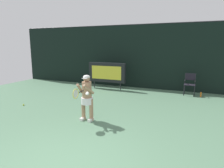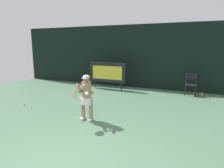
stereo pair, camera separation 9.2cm
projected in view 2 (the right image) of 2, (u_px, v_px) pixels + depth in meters
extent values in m
cube|color=black|center=(155.00, 57.00, 11.34)|extent=(18.00, 0.12, 3.60)
cylinder|color=#38383D|center=(156.00, 24.00, 11.00)|extent=(18.00, 0.05, 0.05)
cube|color=black|center=(108.00, 72.00, 11.47)|extent=(2.20, 0.20, 1.10)
cube|color=gold|center=(107.00, 73.00, 11.38)|extent=(1.80, 0.01, 0.75)
cylinder|color=#2D2D33|center=(95.00, 84.00, 11.94)|extent=(0.05, 0.05, 0.40)
cylinder|color=#2D2D33|center=(121.00, 87.00, 11.29)|extent=(0.05, 0.05, 0.40)
cylinder|color=black|center=(185.00, 91.00, 9.99)|extent=(0.04, 0.04, 0.52)
cylinder|color=black|center=(195.00, 92.00, 9.80)|extent=(0.04, 0.04, 0.52)
cylinder|color=black|center=(185.00, 89.00, 10.35)|extent=(0.04, 0.04, 0.52)
cylinder|color=black|center=(196.00, 90.00, 10.16)|extent=(0.04, 0.04, 0.52)
cube|color=black|center=(191.00, 85.00, 10.02)|extent=(0.52, 0.44, 0.03)
cylinder|color=black|center=(186.00, 79.00, 10.25)|extent=(0.04, 0.04, 0.56)
cylinder|color=black|center=(196.00, 79.00, 10.06)|extent=(0.04, 0.04, 0.56)
cube|color=black|center=(191.00, 77.00, 10.13)|extent=(0.48, 0.02, 0.34)
cylinder|color=black|center=(186.00, 80.00, 10.08)|extent=(0.04, 0.44, 0.04)
cylinder|color=black|center=(196.00, 81.00, 9.89)|extent=(0.04, 0.44, 0.04)
cylinder|color=orange|center=(202.00, 95.00, 9.74)|extent=(0.07, 0.07, 0.24)
cylinder|color=black|center=(202.00, 92.00, 9.71)|extent=(0.03, 0.03, 0.03)
cube|color=white|center=(83.00, 118.00, 6.81)|extent=(0.11, 0.26, 0.09)
cube|color=white|center=(90.00, 120.00, 6.69)|extent=(0.11, 0.26, 0.09)
cylinder|color=#A37A5B|center=(83.00, 109.00, 6.79)|extent=(0.13, 0.13, 0.75)
cylinder|color=#A37A5B|center=(91.00, 110.00, 6.67)|extent=(0.13, 0.13, 0.75)
cylinder|color=white|center=(87.00, 101.00, 6.68)|extent=(0.39, 0.39, 0.22)
cylinder|color=#A37A5B|center=(87.00, 90.00, 6.61)|extent=(0.31, 0.31, 0.56)
sphere|color=#A37A5B|center=(86.00, 79.00, 6.54)|extent=(0.22, 0.22, 0.22)
ellipsoid|color=white|center=(86.00, 77.00, 6.52)|extent=(0.22, 0.22, 0.12)
cube|color=white|center=(85.00, 78.00, 6.44)|extent=(0.17, 0.12, 0.02)
cylinder|color=#A37A5B|center=(79.00, 88.00, 6.51)|extent=(0.19, 0.46, 0.39)
cylinder|color=#A37A5B|center=(88.00, 89.00, 6.38)|extent=(0.19, 0.46, 0.39)
cylinder|color=white|center=(87.00, 93.00, 6.28)|extent=(0.13, 0.13, 0.12)
cylinder|color=black|center=(81.00, 91.00, 6.37)|extent=(0.03, 0.28, 0.03)
torus|color=#DCD444|center=(75.00, 94.00, 6.09)|extent=(0.02, 0.31, 0.31)
ellipsoid|color=silver|center=(75.00, 94.00, 6.09)|extent=(0.01, 0.26, 0.26)
sphere|color=#CCDB3D|center=(24.00, 104.00, 8.45)|extent=(0.07, 0.07, 0.07)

